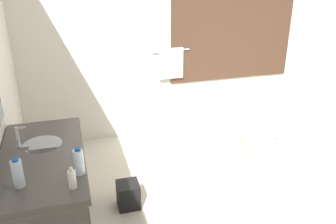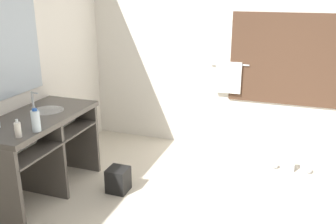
{
  "view_description": "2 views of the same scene",
  "coord_description": "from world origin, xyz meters",
  "views": [
    {
      "loc": [
        -1.59,
        -2.35,
        2.37
      ],
      "look_at": [
        -0.67,
        0.97,
        0.84
      ],
      "focal_mm": 40.0,
      "sensor_mm": 36.0,
      "label": 1
    },
    {
      "loc": [
        0.52,
        -2.47,
        2.07
      ],
      "look_at": [
        -0.74,
        1.1,
        0.8
      ],
      "focal_mm": 40.0,
      "sensor_mm": 36.0,
      "label": 2
    }
  ],
  "objects": [
    {
      "name": "sink_faucet",
      "position": [
        -2.04,
        0.56,
        0.95
      ],
      "size": [
        0.09,
        0.04,
        0.18
      ],
      "color": "silver",
      "rests_on": "vanity_counter"
    },
    {
      "name": "wall_back_with_blinds",
      "position": [
        0.02,
        2.23,
        1.34
      ],
      "size": [
        7.4,
        0.13,
        2.7
      ],
      "color": "white",
      "rests_on": "ground_plane"
    },
    {
      "name": "bathtub",
      "position": [
        0.56,
        1.38,
        0.3
      ],
      "size": [
        0.9,
        1.62,
        0.66
      ],
      "color": "silver",
      "rests_on": "ground_plane"
    },
    {
      "name": "water_bottle_2",
      "position": [
        -2.0,
        -0.02,
        0.97
      ],
      "size": [
        0.08,
        0.08,
        0.22
      ],
      "color": "silver",
      "rests_on": "vanity_counter"
    },
    {
      "name": "bath_mat",
      "position": [
        0.55,
        0.16,
        0.01
      ],
      "size": [
        0.54,
        0.62,
        0.02
      ],
      "color": "white",
      "rests_on": "ground_plane"
    },
    {
      "name": "vanity_counter",
      "position": [
        -1.86,
        0.38,
        0.63
      ],
      "size": [
        0.65,
        1.33,
        0.87
      ],
      "color": "#4C4742",
      "rests_on": "ground_plane"
    },
    {
      "name": "waste_bin",
      "position": [
        -1.16,
        0.68,
        0.13
      ],
      "size": [
        0.21,
        0.21,
        0.26
      ],
      "color": "black",
      "rests_on": "ground_plane"
    },
    {
      "name": "soap_dispenser",
      "position": [
        -1.65,
        -0.13,
        0.93
      ],
      "size": [
        0.05,
        0.05,
        0.16
      ],
      "color": "white",
      "rests_on": "vanity_counter"
    },
    {
      "name": "water_bottle_1",
      "position": [
        -1.59,
        0.03,
        0.96
      ],
      "size": [
        0.08,
        0.08,
        0.21
      ],
      "color": "silver",
      "rests_on": "vanity_counter"
    }
  ]
}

